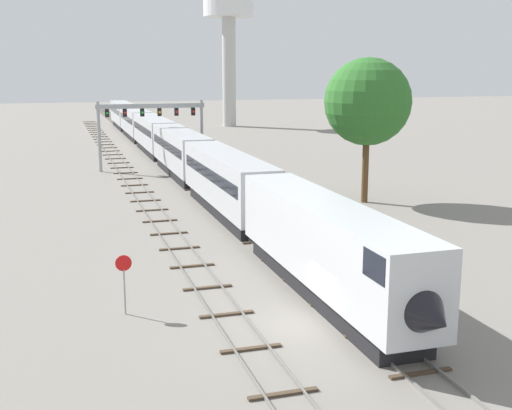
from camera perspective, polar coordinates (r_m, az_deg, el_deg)
ground_plane at (r=30.52m, az=4.88°, el=-10.09°), size 400.00×400.00×0.00m
track_main at (r=87.88m, az=-8.59°, el=4.31°), size 2.60×200.00×0.16m
track_near at (r=67.56m, az=-10.66°, el=1.99°), size 2.60×160.00×0.16m
passenger_train at (r=80.61m, az=-7.89°, el=5.48°), size 3.04×118.52×4.80m
signal_gantry at (r=75.14m, az=-9.05°, el=7.38°), size 12.10×0.49×7.74m
water_tower at (r=130.41m, az=-2.38°, el=15.81°), size 9.74×9.74×25.96m
stop_sign at (r=31.36m, az=-11.34°, el=-6.04°), size 0.76×0.08×2.88m
trackside_tree_left at (r=56.37m, az=9.62°, el=8.77°), size 7.31×7.31×12.20m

